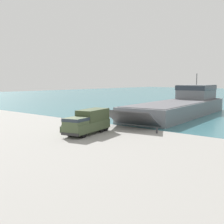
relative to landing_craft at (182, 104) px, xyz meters
name	(u,v)px	position (x,y,z in m)	size (l,w,h in m)	color
ground_plane	(86,131)	(-0.08, -25.28, -1.98)	(240.00, 240.00, 0.00)	gray
landing_craft	(182,104)	(0.00, 0.00, 0.00)	(12.94, 35.41, 7.96)	slate
military_truck	(88,122)	(1.52, -26.50, -0.44)	(4.12, 8.06, 2.99)	#475638
soldier_on_ramp	(77,123)	(-1.39, -25.67, -0.98)	(0.48, 0.48, 1.74)	#566042
moored_boat_b	(199,98)	(-16.59, 41.24, -1.38)	(8.19, 4.94, 1.81)	navy
moored_boat_c	(185,97)	(-21.00, 40.20, -1.24)	(6.22, 7.28, 2.24)	#B7BABF
mooring_bollard	(157,130)	(7.81, -20.48, -1.56)	(0.27, 0.27, 0.77)	#333338
cargo_crate	(64,129)	(-1.62, -27.76, -1.59)	(0.78, 0.94, 0.78)	#3D4C33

